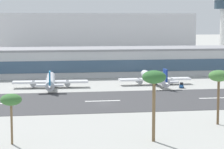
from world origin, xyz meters
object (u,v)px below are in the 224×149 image
at_px(terminal_building, 91,61).
at_px(palm_tree_1, 11,101).
at_px(airliner_blue_tail_gate_0, 50,81).
at_px(palm_tree_2, 219,77).
at_px(service_baggage_tug_0, 182,85).
at_px(airliner_navy_tail_gate_1, 155,79).
at_px(distant_hotel_block, 98,34).
at_px(palm_tree_0, 154,80).

relative_size(terminal_building, palm_tree_1, 16.93).
bearing_deg(airliner_blue_tail_gate_0, palm_tree_2, -148.67).
relative_size(terminal_building, palm_tree_2, 13.31).
relative_size(airliner_blue_tail_gate_0, palm_tree_1, 3.54).
bearing_deg(terminal_building, service_baggage_tug_0, -58.81).
height_order(terminal_building, airliner_blue_tail_gate_0, terminal_building).
distance_m(terminal_building, palm_tree_2, 121.05).
relative_size(terminal_building, airliner_navy_tail_gate_1, 4.85).
bearing_deg(airliner_navy_tail_gate_1, terminal_building, 27.55).
relative_size(distant_hotel_block, palm_tree_0, 9.17).
height_order(airliner_blue_tail_gate_0, airliner_navy_tail_gate_1, airliner_blue_tail_gate_0).
height_order(airliner_blue_tail_gate_0, palm_tree_1, palm_tree_1).
relative_size(airliner_navy_tail_gate_1, palm_tree_0, 2.44).
xyz_separation_m(airliner_blue_tail_gate_0, airliner_navy_tail_gate_1, (44.18, 2.58, -0.04)).
bearing_deg(palm_tree_0, airliner_navy_tail_gate_1, 75.83).
relative_size(terminal_building, distant_hotel_block, 1.29).
xyz_separation_m(distant_hotel_block, palm_tree_2, (-0.42, -255.34, -3.55)).
distance_m(distant_hotel_block, airliner_navy_tail_gate_1, 177.85).
relative_size(airliner_blue_tail_gate_0, service_baggage_tug_0, 11.36).
bearing_deg(distant_hotel_block, airliner_navy_tail_gate_1, -89.35).
bearing_deg(palm_tree_0, service_baggage_tug_0, 68.91).
height_order(airliner_navy_tail_gate_1, palm_tree_0, palm_tree_0).
relative_size(airliner_navy_tail_gate_1, service_baggage_tug_0, 11.19).
xyz_separation_m(terminal_building, service_baggage_tug_0, (31.22, -51.56, -5.69)).
bearing_deg(palm_tree_0, palm_tree_2, 34.99).
bearing_deg(palm_tree_1, palm_tree_2, 13.30).
relative_size(terminal_building, service_baggage_tug_0, 54.27).
xyz_separation_m(service_baggage_tug_0, palm_tree_0, (-31.73, -82.30, 13.07)).
height_order(distant_hotel_block, airliner_navy_tail_gate_1, distant_hotel_block).
height_order(airliner_navy_tail_gate_1, palm_tree_2, palm_tree_2).
distance_m(airliner_blue_tail_gate_0, palm_tree_1, 88.84).
xyz_separation_m(distant_hotel_block, service_baggage_tug_0, (10.32, -187.74, -15.06)).
distance_m(service_baggage_tug_0, palm_tree_0, 89.17).
height_order(distant_hotel_block, palm_tree_2, distant_hotel_block).
distance_m(terminal_building, airliner_navy_tail_gate_1, 47.27).
relative_size(service_baggage_tug_0, palm_tree_1, 0.31).
distance_m(terminal_building, airliner_blue_tail_gate_0, 48.81).
height_order(palm_tree_0, palm_tree_1, palm_tree_0).
height_order(distant_hotel_block, service_baggage_tug_0, distant_hotel_block).
bearing_deg(terminal_building, airliner_blue_tail_gate_0, -115.95).
height_order(terminal_building, palm_tree_0, palm_tree_0).
xyz_separation_m(airliner_blue_tail_gate_0, palm_tree_0, (20.77, -90.12, 11.44)).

